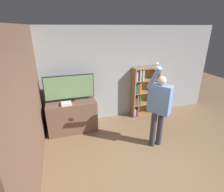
{
  "coord_description": "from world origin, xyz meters",
  "views": [
    {
      "loc": [
        -1.62,
        -2.03,
        2.66
      ],
      "look_at": [
        -0.5,
        1.58,
        1.15
      ],
      "focal_mm": 28.0,
      "sensor_mm": 36.0,
      "label": 1
    }
  ],
  "objects": [
    {
      "name": "wall_side_brick",
      "position": [
        -2.18,
        1.34,
        1.35
      ],
      "size": [
        0.06,
        4.28,
        2.7
      ],
      "color": "brown",
      "rests_on": "ground_plane"
    },
    {
      "name": "tv_ledge",
      "position": [
        -1.41,
        2.28,
        0.42
      ],
      "size": [
        1.27,
        0.65,
        0.84
      ],
      "color": "brown",
      "rests_on": "ground_plane"
    },
    {
      "name": "person",
      "position": [
        0.41,
        1.0,
        1.05
      ],
      "size": [
        0.63,
        0.59,
        2.04
      ],
      "rotation": [
        0.0,
        0.0,
        -0.94
      ],
      "color": "#383842",
      "rests_on": "ground_plane"
    },
    {
      "name": "wall_back",
      "position": [
        0.0,
        2.71,
        1.35
      ],
      "size": [
        6.3,
        0.06,
        2.7
      ],
      "color": "#9EA3A8",
      "rests_on": "ground_plane"
    },
    {
      "name": "bookshelf",
      "position": [
        0.78,
        2.53,
        0.79
      ],
      "size": [
        0.82,
        0.28,
        1.54
      ],
      "color": "#997047",
      "rests_on": "ground_plane"
    },
    {
      "name": "ground_plane",
      "position": [
        0.0,
        0.0,
        0.0
      ],
      "size": [
        14.0,
        14.0,
        0.0
      ],
      "primitive_type": "plane",
      "color": "#846647"
    },
    {
      "name": "television",
      "position": [
        -1.41,
        2.33,
        1.2
      ],
      "size": [
        1.26,
        0.22,
        0.69
      ],
      "color": "black",
      "rests_on": "tv_ledge"
    },
    {
      "name": "game_console",
      "position": [
        -1.53,
        2.1,
        0.87
      ],
      "size": [
        0.25,
        0.21,
        0.06
      ],
      "color": "white",
      "rests_on": "tv_ledge"
    }
  ]
}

